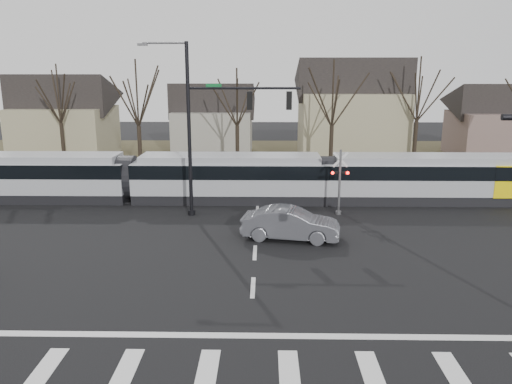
{
  "coord_description": "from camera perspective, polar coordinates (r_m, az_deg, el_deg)",
  "views": [
    {
      "loc": [
        0.46,
        -16.76,
        8.55
      ],
      "look_at": [
        0.0,
        9.0,
        2.3
      ],
      "focal_mm": 35.0,
      "sensor_mm": 36.0,
      "label": 1
    }
  ],
  "objects": [
    {
      "name": "ground",
      "position": [
        18.82,
        -0.5,
        -13.39
      ],
      "size": [
        140.0,
        140.0,
        0.0
      ],
      "primitive_type": "plane",
      "color": "black"
    },
    {
      "name": "grass_verge",
      "position": [
        49.5,
        0.48,
        3.7
      ],
      "size": [
        140.0,
        28.0,
        0.01
      ],
      "primitive_type": "cube",
      "color": "#38331E",
      "rests_on": "ground"
    },
    {
      "name": "crosswalk",
      "position": [
        15.36,
        -0.93,
        -20.16
      ],
      "size": [
        27.0,
        2.6,
        0.01
      ],
      "color": "silver",
      "rests_on": "ground"
    },
    {
      "name": "stop_line",
      "position": [
        17.23,
        -0.67,
        -16.09
      ],
      "size": [
        28.0,
        0.35,
        0.01
      ],
      "primitive_type": "cube",
      "color": "silver",
      "rests_on": "ground"
    },
    {
      "name": "lane_dashes",
      "position": [
        33.85,
        0.21,
        -0.98
      ],
      "size": [
        0.18,
        30.0,
        0.01
      ],
      "color": "silver",
      "rests_on": "ground"
    },
    {
      "name": "rail_pair",
      "position": [
        33.65,
        0.21,
        -1.03
      ],
      "size": [
        90.0,
        1.52,
        0.06
      ],
      "color": "#59595E",
      "rests_on": "ground"
    },
    {
      "name": "tram",
      "position": [
        33.55,
        -3.25,
        1.85
      ],
      "size": [
        41.36,
        3.07,
        3.14
      ],
      "color": "gray",
      "rests_on": "ground"
    },
    {
      "name": "sedan",
      "position": [
        26.03,
        3.98,
        -3.64
      ],
      "size": [
        3.46,
        5.65,
        1.67
      ],
      "primitive_type": "imported",
      "rotation": [
        0.0,
        0.0,
        1.4
      ],
      "color": "#4E4F56",
      "rests_on": "ground"
    },
    {
      "name": "signal_pole_far",
      "position": [
        29.53,
        -4.6,
        8.06
      ],
      "size": [
        9.28,
        0.44,
        10.2
      ],
      "color": "black",
      "rests_on": "ground"
    },
    {
      "name": "rail_crossing_signal",
      "position": [
        30.63,
        9.52,
        0.88
      ],
      "size": [
        1.08,
        0.36,
        4.0
      ],
      "color": "#59595B",
      "rests_on": "ground"
    },
    {
      "name": "tree_row",
      "position": [
        42.93,
        3.11,
        8.88
      ],
      "size": [
        59.2,
        7.2,
        10.0
      ],
      "color": "black",
      "rests_on": "ground"
    },
    {
      "name": "house_a",
      "position": [
        54.88,
        -21.11,
        8.47
      ],
      "size": [
        9.72,
        8.64,
        8.6
      ],
      "color": "gray",
      "rests_on": "ground"
    },
    {
      "name": "house_b",
      "position": [
        53.23,
        -4.92,
        8.65
      ],
      "size": [
        8.64,
        7.56,
        7.65
      ],
      "color": "gray",
      "rests_on": "ground"
    },
    {
      "name": "house_c",
      "position": [
        50.59,
        10.9,
        9.64
      ],
      "size": [
        10.8,
        8.64,
        10.1
      ],
      "color": "gray",
      "rests_on": "ground"
    },
    {
      "name": "house_d",
      "position": [
        57.04,
        25.64,
        7.71
      ],
      "size": [
        8.64,
        7.56,
        7.65
      ],
      "color": "brown",
      "rests_on": "ground"
    }
  ]
}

